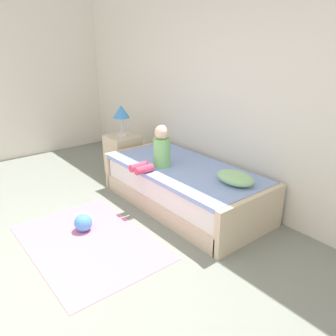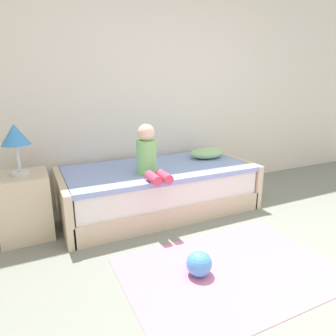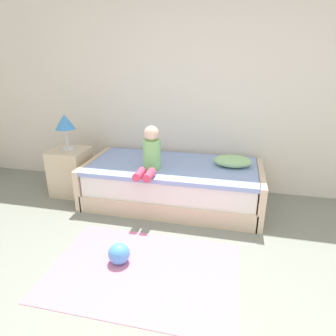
{
  "view_description": "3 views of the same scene",
  "coord_description": "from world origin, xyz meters",
  "px_view_note": "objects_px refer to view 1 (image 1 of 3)",
  "views": [
    {
      "loc": [
        2.36,
        -0.47,
        1.93
      ],
      "look_at": [
        -0.42,
        1.75,
        0.55
      ],
      "focal_mm": 35.69,
      "sensor_mm": 36.0,
      "label": 1
    },
    {
      "loc": [
        -1.67,
        -0.86,
        1.38
      ],
      "look_at": [
        -0.42,
        1.75,
        0.55
      ],
      "focal_mm": 31.6,
      "sensor_mm": 36.0,
      "label": 2
    },
    {
      "loc": [
        0.27,
        -1.26,
        1.74
      ],
      "look_at": [
        -0.42,
        1.75,
        0.55
      ],
      "focal_mm": 31.79,
      "sensor_mm": 36.0,
      "label": 3
    }
  ],
  "objects_px": {
    "table_lamp": "(121,113)",
    "pillow": "(235,178)",
    "bed": "(184,187)",
    "toy_ball": "(83,223)",
    "child_figure": "(159,150)",
    "nightstand": "(123,155)"
  },
  "relations": [
    {
      "from": "bed",
      "to": "pillow",
      "type": "relative_size",
      "value": 4.8
    },
    {
      "from": "bed",
      "to": "table_lamp",
      "type": "height_order",
      "value": "table_lamp"
    },
    {
      "from": "nightstand",
      "to": "pillow",
      "type": "xyz_separation_m",
      "value": [
        2.05,
        0.13,
        0.26
      ]
    },
    {
      "from": "bed",
      "to": "child_figure",
      "type": "relative_size",
      "value": 4.14
    },
    {
      "from": "bed",
      "to": "nightstand",
      "type": "xyz_separation_m",
      "value": [
        -1.35,
        -0.03,
        0.05
      ]
    },
    {
      "from": "nightstand",
      "to": "child_figure",
      "type": "height_order",
      "value": "child_figure"
    },
    {
      "from": "child_figure",
      "to": "toy_ball",
      "type": "xyz_separation_m",
      "value": [
        -0.01,
        -1.01,
        -0.61
      ]
    },
    {
      "from": "table_lamp",
      "to": "pillow",
      "type": "xyz_separation_m",
      "value": [
        2.05,
        0.13,
        -0.37
      ]
    },
    {
      "from": "nightstand",
      "to": "toy_ball",
      "type": "xyz_separation_m",
      "value": [
        1.13,
        -1.21,
        -0.2
      ]
    },
    {
      "from": "child_figure",
      "to": "bed",
      "type": "bearing_deg",
      "value": 48.23
    },
    {
      "from": "nightstand",
      "to": "pillow",
      "type": "distance_m",
      "value": 2.07
    },
    {
      "from": "nightstand",
      "to": "bed",
      "type": "bearing_deg",
      "value": 1.31
    },
    {
      "from": "child_figure",
      "to": "pillow",
      "type": "relative_size",
      "value": 1.16
    },
    {
      "from": "toy_ball",
      "to": "table_lamp",
      "type": "bearing_deg",
      "value": 133.19
    },
    {
      "from": "table_lamp",
      "to": "bed",
      "type": "bearing_deg",
      "value": 1.31
    },
    {
      "from": "bed",
      "to": "toy_ball",
      "type": "distance_m",
      "value": 1.27
    },
    {
      "from": "toy_ball",
      "to": "pillow",
      "type": "bearing_deg",
      "value": 55.72
    },
    {
      "from": "bed",
      "to": "child_figure",
      "type": "distance_m",
      "value": 0.55
    },
    {
      "from": "bed",
      "to": "nightstand",
      "type": "relative_size",
      "value": 3.52
    },
    {
      "from": "bed",
      "to": "nightstand",
      "type": "distance_m",
      "value": 1.35
    },
    {
      "from": "table_lamp",
      "to": "pillow",
      "type": "relative_size",
      "value": 1.02
    },
    {
      "from": "toy_ball",
      "to": "bed",
      "type": "bearing_deg",
      "value": 80.08
    }
  ]
}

